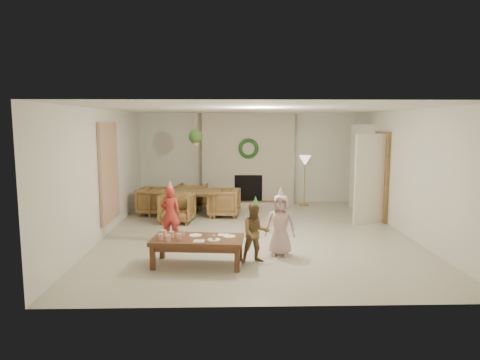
{
  "coord_description": "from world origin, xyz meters",
  "views": [
    {
      "loc": [
        -0.54,
        -8.52,
        2.23
      ],
      "look_at": [
        -0.3,
        0.4,
        1.05
      ],
      "focal_mm": 32.27,
      "sensor_mm": 36.0,
      "label": 1
    }
  ],
  "objects_px": {
    "dining_chair_near": "(177,208)",
    "child_plaid": "(255,233)",
    "child_red": "(170,214)",
    "child_pink": "(280,225)",
    "dining_chair_far": "(192,196)",
    "dining_chair_left": "(155,201)",
    "dining_table": "(185,203)",
    "coffee_table_top": "(198,240)",
    "dining_chair_right": "(224,202)"
  },
  "relations": [
    {
      "from": "dining_chair_far",
      "to": "child_pink",
      "type": "height_order",
      "value": "child_pink"
    },
    {
      "from": "dining_table",
      "to": "child_plaid",
      "type": "relative_size",
      "value": 1.78
    },
    {
      "from": "child_plaid",
      "to": "child_pink",
      "type": "distance_m",
      "value": 0.58
    },
    {
      "from": "coffee_table_top",
      "to": "child_pink",
      "type": "xyz_separation_m",
      "value": [
        1.36,
        0.47,
        0.12
      ]
    },
    {
      "from": "child_plaid",
      "to": "child_pink",
      "type": "xyz_separation_m",
      "value": [
        0.44,
        0.37,
        0.04
      ]
    },
    {
      "from": "dining_chair_left",
      "to": "child_red",
      "type": "height_order",
      "value": "child_red"
    },
    {
      "from": "dining_chair_near",
      "to": "dining_chair_far",
      "type": "height_order",
      "value": "same"
    },
    {
      "from": "dining_table",
      "to": "child_pink",
      "type": "xyz_separation_m",
      "value": [
        1.93,
        -3.24,
        0.22
      ]
    },
    {
      "from": "dining_table",
      "to": "child_red",
      "type": "height_order",
      "value": "child_red"
    },
    {
      "from": "dining_chair_far",
      "to": "dining_chair_left",
      "type": "xyz_separation_m",
      "value": [
        -0.86,
        -0.65,
        0.0
      ]
    },
    {
      "from": "dining_chair_left",
      "to": "child_pink",
      "type": "distance_m",
      "value": 4.29
    },
    {
      "from": "dining_chair_left",
      "to": "child_pink",
      "type": "height_order",
      "value": "child_pink"
    },
    {
      "from": "child_plaid",
      "to": "child_pink",
      "type": "relative_size",
      "value": 0.93
    },
    {
      "from": "dining_chair_near",
      "to": "child_pink",
      "type": "xyz_separation_m",
      "value": [
        2.04,
        -2.49,
        0.19
      ]
    },
    {
      "from": "dining_table",
      "to": "child_plaid",
      "type": "bearing_deg",
      "value": -59.67
    },
    {
      "from": "child_pink",
      "to": "coffee_table_top",
      "type": "bearing_deg",
      "value": -149.5
    },
    {
      "from": "child_red",
      "to": "child_pink",
      "type": "height_order",
      "value": "same"
    },
    {
      "from": "child_red",
      "to": "dining_table",
      "type": "bearing_deg",
      "value": -88.38
    },
    {
      "from": "coffee_table_top",
      "to": "child_pink",
      "type": "distance_m",
      "value": 1.45
    },
    {
      "from": "dining_chair_far",
      "to": "child_plaid",
      "type": "height_order",
      "value": "child_plaid"
    },
    {
      "from": "coffee_table_top",
      "to": "child_pink",
      "type": "relative_size",
      "value": 1.37
    },
    {
      "from": "dining_chair_far",
      "to": "dining_chair_left",
      "type": "relative_size",
      "value": 1.0
    },
    {
      "from": "coffee_table_top",
      "to": "child_plaid",
      "type": "bearing_deg",
      "value": 12.13
    },
    {
      "from": "dining_chair_left",
      "to": "child_plaid",
      "type": "bearing_deg",
      "value": -140.97
    },
    {
      "from": "dining_chair_near",
      "to": "dining_chair_right",
      "type": "relative_size",
      "value": 1.0
    },
    {
      "from": "dining_chair_near",
      "to": "dining_chair_far",
      "type": "xyz_separation_m",
      "value": [
        0.21,
        1.51,
        0.0
      ]
    },
    {
      "from": "dining_chair_near",
      "to": "child_red",
      "type": "relative_size",
      "value": 0.71
    },
    {
      "from": "dining_chair_left",
      "to": "child_red",
      "type": "distance_m",
      "value": 2.53
    },
    {
      "from": "child_pink",
      "to": "dining_chair_left",
      "type": "bearing_deg",
      "value": 140.14
    },
    {
      "from": "child_red",
      "to": "coffee_table_top",
      "type": "bearing_deg",
      "value": 116.46
    },
    {
      "from": "dining_table",
      "to": "dining_chair_near",
      "type": "distance_m",
      "value": 0.76
    },
    {
      "from": "dining_table",
      "to": "dining_chair_far",
      "type": "xyz_separation_m",
      "value": [
        0.1,
        0.75,
        0.03
      ]
    },
    {
      "from": "dining_chair_far",
      "to": "dining_chair_left",
      "type": "height_order",
      "value": "same"
    },
    {
      "from": "dining_chair_far",
      "to": "child_pink",
      "type": "xyz_separation_m",
      "value": [
        1.83,
        -3.99,
        0.19
      ]
    },
    {
      "from": "dining_chair_left",
      "to": "dining_chair_right",
      "type": "relative_size",
      "value": 1.0
    },
    {
      "from": "child_pink",
      "to": "child_plaid",
      "type": "bearing_deg",
      "value": -129.04
    },
    {
      "from": "dining_table",
      "to": "child_red",
      "type": "relative_size",
      "value": 1.66
    },
    {
      "from": "coffee_table_top",
      "to": "child_red",
      "type": "relative_size",
      "value": 1.37
    },
    {
      "from": "coffee_table_top",
      "to": "child_red",
      "type": "xyz_separation_m",
      "value": [
        -0.61,
        1.4,
        0.12
      ]
    },
    {
      "from": "dining_table",
      "to": "coffee_table_top",
      "type": "height_order",
      "value": "dining_table"
    },
    {
      "from": "dining_chair_near",
      "to": "coffee_table_top",
      "type": "distance_m",
      "value": 3.04
    },
    {
      "from": "dining_table",
      "to": "child_pink",
      "type": "height_order",
      "value": "child_pink"
    },
    {
      "from": "coffee_table_top",
      "to": "child_plaid",
      "type": "xyz_separation_m",
      "value": [
        0.92,
        0.11,
        0.08
      ]
    },
    {
      "from": "child_red",
      "to": "dining_chair_near",
      "type": "bearing_deg",
      "value": -85.09
    },
    {
      "from": "dining_chair_far",
      "to": "dining_chair_right",
      "type": "height_order",
      "value": "same"
    },
    {
      "from": "dining_chair_right",
      "to": "child_red",
      "type": "height_order",
      "value": "child_red"
    },
    {
      "from": "dining_chair_near",
      "to": "child_plaid",
      "type": "distance_m",
      "value": 3.27
    },
    {
      "from": "dining_chair_near",
      "to": "child_plaid",
      "type": "bearing_deg",
      "value": -52.93
    },
    {
      "from": "dining_chair_far",
      "to": "coffee_table_top",
      "type": "height_order",
      "value": "dining_chair_far"
    },
    {
      "from": "dining_chair_near",
      "to": "coffee_table_top",
      "type": "bearing_deg",
      "value": -69.27
    }
  ]
}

